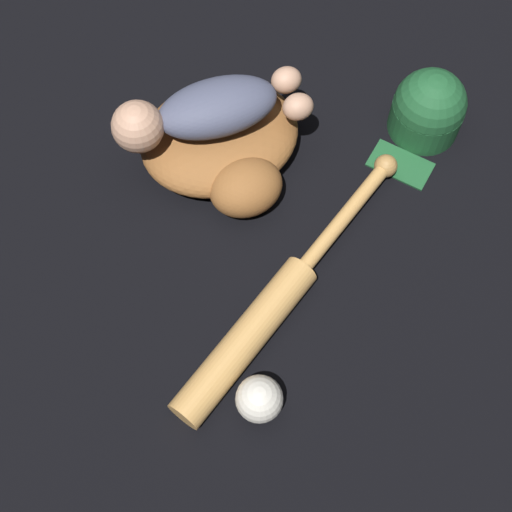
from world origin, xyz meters
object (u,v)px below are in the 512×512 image
(baseball_glove, at_px, (224,145))
(baseball_cap, at_px, (428,110))
(baseball, at_px, (259,399))
(baseball_bat, at_px, (268,311))
(baby_figure, at_px, (205,111))

(baseball_glove, height_order, baseball_cap, baseball_cap)
(baseball_glove, bearing_deg, baseball, 51.33)
(baseball_bat, bearing_deg, baseball, 37.78)
(baby_figure, height_order, baseball_bat, baby_figure)
(baseball_glove, relative_size, baby_figure, 1.08)
(baseball_glove, relative_size, baseball_bat, 0.61)
(baseball_glove, relative_size, baseball, 4.88)
(baseball_bat, relative_size, baseball, 7.95)
(baseball_glove, xyz_separation_m, baseball_cap, (-0.32, 0.23, 0.01))
(baseball_glove, distance_m, baseball_bat, 0.34)
(baby_figure, relative_size, baseball, 4.52)
(baseball_glove, relative_size, baseball_cap, 1.74)
(baby_figure, relative_size, baseball_bat, 0.57)
(baseball_glove, height_order, baseball_bat, baseball_glove)
(baby_figure, xyz_separation_m, baseball, (0.29, 0.41, -0.10))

